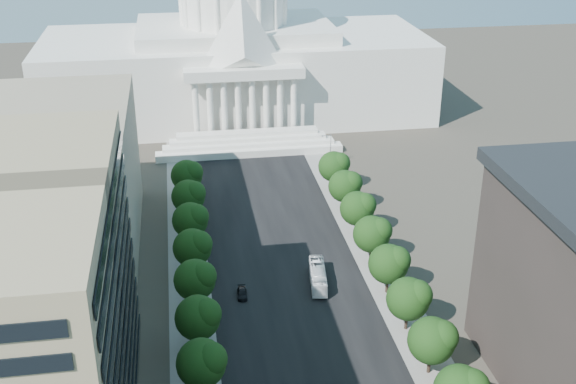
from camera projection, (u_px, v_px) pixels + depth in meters
road_asphalt at (279, 253)px, 150.85m from camera, size 30.00×260.00×0.01m
sidewalk_left at (188, 260)px, 148.15m from camera, size 8.00×260.00×0.02m
sidewalk_right at (367, 246)px, 153.56m from camera, size 8.00×260.00×0.02m
capitol at (235, 52)px, 227.72m from camera, size 120.00×56.00×73.00m
office_block_left_far at (39, 183)px, 146.75m from camera, size 38.00×52.00×30.00m
tree_l_d at (203, 362)px, 107.77m from camera, size 7.79×7.60×9.97m
tree_l_e at (200, 317)px, 118.54m from camera, size 7.79×7.60×9.97m
tree_l_f at (197, 279)px, 129.32m from camera, size 7.79×7.60×9.97m
tree_l_g at (194, 247)px, 140.09m from camera, size 7.79×7.60×9.97m
tree_l_h at (192, 219)px, 150.86m from camera, size 7.79×7.60×9.97m
tree_l_i at (190, 195)px, 161.64m from camera, size 7.79×7.60×9.97m
tree_l_j at (188, 175)px, 172.41m from camera, size 7.79×7.60×9.97m
tree_r_d at (434, 339)px, 112.89m from camera, size 7.79×7.60×9.97m
tree_r_e at (410, 298)px, 123.67m from camera, size 7.79×7.60×9.97m
tree_r_f at (390, 263)px, 134.44m from camera, size 7.79×7.60×9.97m
tree_r_g at (374, 233)px, 145.22m from camera, size 7.79×7.60×9.97m
tree_r_h at (359, 208)px, 155.99m from camera, size 7.79×7.60×9.97m
tree_r_i at (346, 185)px, 166.76m from camera, size 7.79×7.60×9.97m
tree_r_j at (335, 166)px, 177.54m from camera, size 7.79×7.60×9.97m
streetlight_c at (418, 300)px, 124.33m from camera, size 2.61×0.44×9.00m
streetlight_d at (379, 233)px, 146.77m from camera, size 2.61×0.44×9.00m
streetlight_e at (351, 184)px, 169.22m from camera, size 2.61×0.44×9.00m
streetlight_f at (328, 146)px, 191.67m from camera, size 2.61×0.44×9.00m
car_dark_b at (242, 293)px, 135.60m from camera, size 2.01×4.52×1.29m
city_bus at (318, 276)px, 139.33m from camera, size 4.31×12.33×3.36m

